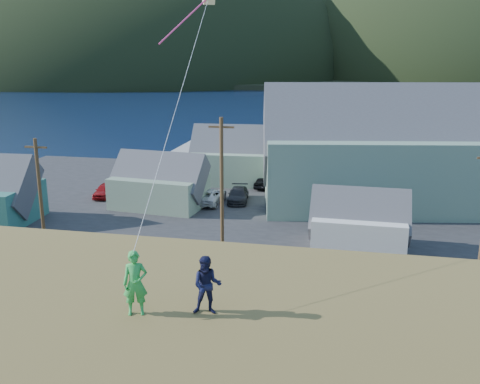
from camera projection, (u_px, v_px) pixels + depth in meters
name	position (u px, v px, depth m)	size (l,w,h in m)	color
ground	(267.00, 283.00, 32.97)	(900.00, 900.00, 0.00)	#0A1638
grass_strip	(262.00, 297.00, 31.06)	(110.00, 8.00, 0.10)	#4C3D19
waterfront_lot	(295.00, 207.00, 49.06)	(72.00, 36.00, 0.12)	#28282B
wharf	(268.00, 155.00, 71.93)	(26.00, 14.00, 0.90)	gray
far_shore	(345.00, 73.00, 345.46)	(900.00, 320.00, 2.00)	black
far_hills	(410.00, 75.00, 290.31)	(760.00, 265.00, 143.00)	black
lodge	(477.00, 151.00, 48.11)	(39.66, 17.16, 13.50)	gray
shed_palegreen_near	(159.00, 183.00, 48.54)	(8.98, 6.14, 6.13)	slate
shed_white	(359.00, 223.00, 37.86)	(7.00, 4.71, 5.48)	silver
shed_palegreen_far	(244.00, 157.00, 57.77)	(11.61, 7.07, 7.60)	gray
utility_poles	(239.00, 204.00, 33.63)	(28.59, 0.24, 9.87)	#47331E
parked_cars	(209.00, 184.00, 54.34)	(24.07, 13.56, 1.52)	white
kite_flyer_green	(135.00, 283.00, 13.72)	(0.63, 0.41, 1.73)	green
kite_flyer_navy	(207.00, 285.00, 13.77)	(0.76, 0.60, 1.57)	#141738
kite_rig	(204.00, 3.00, 20.39)	(0.93, 4.96, 11.65)	beige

